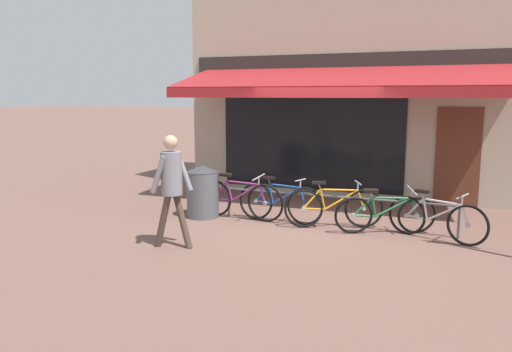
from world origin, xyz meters
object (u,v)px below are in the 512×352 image
bicycle_blue (280,202)px  bicycle_orange (333,207)px  bicycle_purple (239,199)px  bicycle_silver (436,218)px  litter_bin (203,191)px  pedestrian_adult (172,179)px  bicycle_green (385,214)px

bicycle_blue → bicycle_orange: 1.03m
bicycle_purple → bicycle_silver: (3.54, -0.09, -0.03)m
bicycle_orange → litter_bin: (-2.54, -0.16, 0.13)m
bicycle_blue → bicycle_orange: size_ratio=1.01×
bicycle_purple → pedestrian_adult: bearing=-92.9°
bicycle_silver → bicycle_blue: bearing=-163.8°
bicycle_blue → bicycle_silver: bearing=0.2°
bicycle_blue → bicycle_green: bicycle_blue is taller
bicycle_orange → pedestrian_adult: bearing=-156.1°
bicycle_purple → bicycle_silver: bearing=2.3°
bicycle_blue → litter_bin: litter_bin is taller
bicycle_blue → bicycle_green: bearing=0.1°
bicycle_green → bicycle_silver: 0.82m
bicycle_purple → bicycle_orange: size_ratio=1.09×
pedestrian_adult → bicycle_silver: bearing=-144.3°
bicycle_green → pedestrian_adult: size_ratio=0.94×
bicycle_blue → bicycle_orange: bearing=2.0°
bicycle_purple → bicycle_green: bearing=2.9°
bicycle_orange → bicycle_green: size_ratio=1.01×
bicycle_green → litter_bin: 3.46m
bicycle_green → litter_bin: bearing=158.8°
bicycle_blue → pedestrian_adult: 2.46m
bicycle_purple → litter_bin: (-0.72, -0.10, 0.12)m
bicycle_blue → pedestrian_adult: size_ratio=0.96×
bicycle_silver → pedestrian_adult: bearing=-132.9°
bicycle_purple → bicycle_orange: bicycle_purple is taller
bicycle_orange → bicycle_silver: (1.73, -0.15, -0.02)m
bicycle_blue → pedestrian_adult: (-1.03, -2.12, 0.71)m
bicycle_silver → litter_bin: bearing=-159.8°
bicycle_blue → litter_bin: (-1.51, -0.20, 0.13)m
bicycle_silver → litter_bin: size_ratio=1.57×
bicycle_purple → bicycle_orange: (1.81, 0.06, -0.02)m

